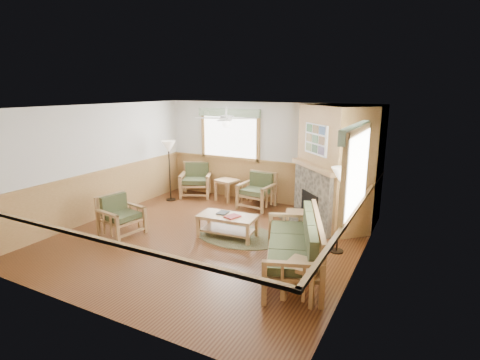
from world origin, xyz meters
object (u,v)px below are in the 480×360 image
at_px(armchair_back_left, 196,180).
at_px(coffee_table, 227,226).
at_px(sofa, 292,245).
at_px(footstool, 295,219).
at_px(floor_lamp_left, 170,171).
at_px(armchair_back_right, 256,191).
at_px(end_table_sofa, 303,281).
at_px(end_table_chairs, 227,190).
at_px(armchair_left, 121,215).
at_px(floor_lamp_right, 339,211).

height_order(armchair_back_left, coffee_table, armchair_back_left).
xyz_separation_m(sofa, armchair_back_left, (-4.08, 3.14, -0.03)).
height_order(footstool, floor_lamp_left, floor_lamp_left).
distance_m(armchair_back_left, armchair_back_right, 2.02).
bearing_deg(end_table_sofa, armchair_back_right, 124.20).
xyz_separation_m(armchair_back_left, end_table_chairs, (1.03, 0.00, -0.17)).
xyz_separation_m(armchair_back_right, end_table_sofa, (2.49, -3.66, -0.17)).
bearing_deg(footstool, floor_lamp_left, 174.76).
bearing_deg(sofa, armchair_left, -109.90).
bearing_deg(footstool, coffee_table, -129.98).
relative_size(armchair_back_left, armchair_back_right, 1.05).
xyz_separation_m(sofa, armchair_back_right, (-2.06, 2.98, -0.05)).
distance_m(armchair_back_left, coffee_table, 3.29).
distance_m(armchair_left, end_table_sofa, 4.29).
xyz_separation_m(armchair_left, end_table_chairs, (0.77, 3.20, -0.12)).
xyz_separation_m(end_table_chairs, floor_lamp_left, (-1.42, -0.69, 0.54)).
bearing_deg(footstool, end_table_sofa, -68.37).
bearing_deg(armchair_back_right, footstool, -28.26).
bearing_deg(floor_lamp_right, sofa, -112.28).
bearing_deg(armchair_back_left, sofa, -62.59).
height_order(sofa, end_table_sofa, sofa).
distance_m(armchair_left, coffee_table, 2.28).
distance_m(coffee_table, end_table_chairs, 2.64).
bearing_deg(sofa, armchair_back_right, -166.01).
bearing_deg(armchair_back_right, armchair_back_left, 179.26).
xyz_separation_m(coffee_table, end_table_chairs, (-1.31, 2.29, 0.06)).
bearing_deg(sofa, coffee_table, -136.90).
bearing_deg(armchair_back_left, coffee_table, -69.29).
xyz_separation_m(sofa, armchair_left, (-3.82, -0.05, -0.08)).
bearing_deg(coffee_table, floor_lamp_right, 3.30).
distance_m(armchair_back_left, end_table_chairs, 1.05).
bearing_deg(floor_lamp_left, armchair_back_right, 12.29).
bearing_deg(floor_lamp_right, armchair_back_right, 144.83).
distance_m(armchair_left, floor_lamp_left, 2.62).
height_order(sofa, floor_lamp_right, floor_lamp_right).
relative_size(armchair_back_right, footstool, 2.16).
distance_m(armchair_left, floor_lamp_right, 4.49).
xyz_separation_m(floor_lamp_left, floor_lamp_right, (4.95, -1.27, -0.01)).
xyz_separation_m(end_table_sofa, floor_lamp_left, (-4.89, 3.14, 0.56)).
height_order(sofa, armchair_left, sofa).
distance_m(end_table_chairs, floor_lamp_right, 4.07).
xyz_separation_m(armchair_back_left, armchair_left, (0.26, -3.20, -0.05)).
distance_m(sofa, coffee_table, 1.95).
bearing_deg(end_table_sofa, coffee_table, 144.57).
bearing_deg(end_table_chairs, sofa, -45.95).
relative_size(sofa, coffee_table, 1.80).
bearing_deg(armchair_back_right, coffee_table, -77.22).
bearing_deg(armchair_back_right, end_table_chairs, 174.37).
bearing_deg(coffee_table, armchair_left, -161.79).
bearing_deg(armchair_back_right, floor_lamp_left, -163.75).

